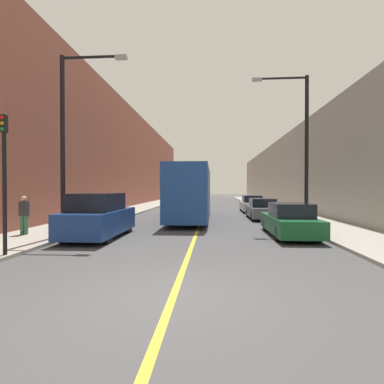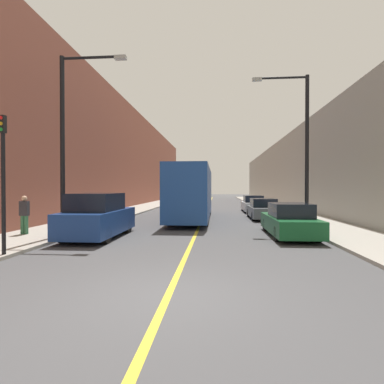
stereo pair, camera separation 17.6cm
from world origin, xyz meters
The scene contains 15 objects.
ground_plane centered at (0.00, 0.00, 0.00)m, with size 200.00×200.00×0.00m, color #474749.
sidewalk_left centered at (-7.12, 30.00, 0.06)m, with size 3.33×72.00×0.12m, color #9E998E.
sidewalk_right centered at (7.12, 30.00, 0.06)m, with size 3.33×72.00×0.12m, color #9E998E.
building_row_left centered at (-10.79, 30.00, 5.88)m, with size 4.00×72.00×11.75m, color brown.
building_row_right centered at (10.79, 30.00, 4.08)m, with size 4.00×72.00×8.17m, color gray.
road_center_line centered at (0.00, 30.00, 0.00)m, with size 0.16×72.00×0.01m, color gold.
bus centered at (-0.69, 15.09, 1.90)m, with size 2.44×11.94×3.57m.
parked_suv_left centered at (-4.24, 6.83, 0.91)m, with size 2.01×4.66×1.97m.
car_right_near centered at (4.29, 7.89, 0.69)m, with size 1.84×4.80×1.52m.
car_right_mid centered at (4.26, 15.53, 0.66)m, with size 1.84×4.58×1.46m.
car_right_far centered at (4.32, 21.69, 0.69)m, with size 1.83×4.62×1.53m.
street_lamp_left centered at (-5.49, 6.65, 4.63)m, with size 2.97×0.24×7.84m.
street_lamp_right centered at (5.50, 10.29, 4.73)m, with size 2.97×0.24×8.04m.
traffic_light centered at (-5.66, 2.84, 2.48)m, with size 0.16×0.18×4.35m.
pedestrian centered at (-7.65, 6.81, 1.02)m, with size 0.38×0.24×1.73m.
Camera 1 is at (0.81, -6.01, 2.20)m, focal length 28.00 mm.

